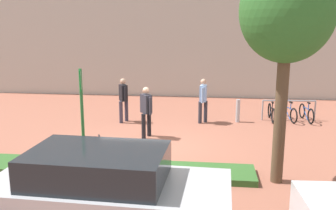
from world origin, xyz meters
TOP-DOWN VIEW (x-y plane):
  - ground_plane at (0.00, 0.00)m, footprint 60.00×60.00m
  - building_facade at (0.00, 8.91)m, footprint 28.00×1.20m
  - planter_strip at (-0.51, -2.19)m, footprint 7.00×1.10m
  - tree_sidewalk at (3.46, -2.31)m, footprint 2.10×2.10m
  - parking_sign_post at (-1.36, -2.19)m, footprint 0.13×0.35m
  - bike_at_sign at (-1.40, -1.99)m, footprint 1.57×0.71m
  - bike_rack_cluster at (4.92, 3.76)m, footprint 2.11×1.63m
  - bollard_steel at (2.90, 3.30)m, footprint 0.16×0.16m
  - person_shirt_white at (1.55, 3.03)m, footprint 0.35×0.61m
  - person_suited_dark at (-1.52, 2.78)m, footprint 0.41×0.54m
  - person_suited_navy at (-0.29, 0.88)m, footprint 0.44×0.49m
  - car_silver_sedan at (0.02, -4.91)m, footprint 4.36×2.15m

SIDE VIEW (x-z plane):
  - ground_plane at x=0.00m, z-range 0.00..0.00m
  - planter_strip at x=-0.51m, z-range 0.00..0.16m
  - bike_rack_cluster at x=4.92m, z-range -0.07..0.76m
  - bike_at_sign at x=-1.40m, z-range -0.08..0.78m
  - bollard_steel at x=2.90m, z-range 0.00..0.90m
  - car_silver_sedan at x=0.02m, z-range -0.01..1.53m
  - person_shirt_white at x=1.55m, z-range 0.12..1.84m
  - person_suited_dark at x=-1.52m, z-range 0.12..1.84m
  - person_suited_navy at x=-0.29m, z-range 0.12..1.84m
  - parking_sign_post at x=-1.36m, z-range 0.40..3.05m
  - tree_sidewalk at x=3.46m, z-range 1.37..6.53m
  - building_facade at x=0.00m, z-range 0.00..10.00m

